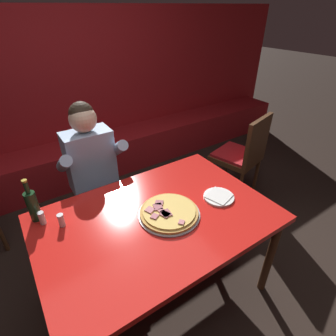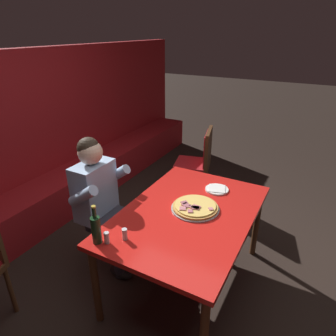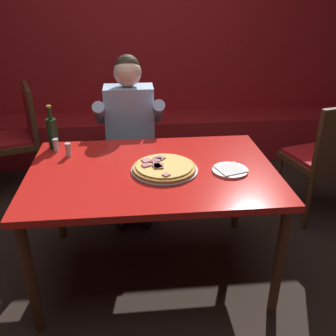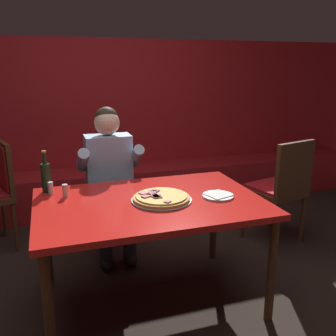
{
  "view_description": "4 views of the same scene",
  "coord_description": "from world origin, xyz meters",
  "px_view_note": "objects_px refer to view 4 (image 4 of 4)",
  "views": [
    {
      "loc": [
        -0.63,
        -1.07,
        1.88
      ],
      "look_at": [
        0.23,
        0.23,
        0.91
      ],
      "focal_mm": 28.0,
      "sensor_mm": 36.0,
      "label": 1
    },
    {
      "loc": [
        -1.85,
        -0.83,
        2.09
      ],
      "look_at": [
        0.22,
        0.31,
        0.98
      ],
      "focal_mm": 32.0,
      "sensor_mm": 36.0,
      "label": 2
    },
    {
      "loc": [
        -0.1,
        -1.99,
        1.73
      ],
      "look_at": [
        0.1,
        0.06,
        0.72
      ],
      "focal_mm": 40.0,
      "sensor_mm": 36.0,
      "label": 3
    },
    {
      "loc": [
        -0.6,
        -2.22,
        1.6
      ],
      "look_at": [
        0.22,
        0.29,
        0.88
      ],
      "focal_mm": 40.0,
      "sensor_mm": 36.0,
      "label": 4
    }
  ],
  "objects_px": {
    "pizza": "(161,198)",
    "shaker_oregano": "(65,191)",
    "diner_seated_blue_shirt": "(111,176)",
    "shaker_red_pepper_flakes": "(51,189)",
    "beer_bottle": "(46,176)",
    "dining_chair_far_left": "(282,184)",
    "main_dining_table": "(150,210)",
    "plate_white_paper": "(218,196)"
  },
  "relations": [
    {
      "from": "shaker_red_pepper_flakes",
      "to": "shaker_oregano",
      "type": "relative_size",
      "value": 1.0
    },
    {
      "from": "shaker_oregano",
      "to": "dining_chair_far_left",
      "type": "bearing_deg",
      "value": 7.63
    },
    {
      "from": "plate_white_paper",
      "to": "shaker_oregano",
      "type": "height_order",
      "value": "shaker_oregano"
    },
    {
      "from": "shaker_red_pepper_flakes",
      "to": "shaker_oregano",
      "type": "distance_m",
      "value": 0.12
    },
    {
      "from": "dining_chair_far_left",
      "to": "pizza",
      "type": "bearing_deg",
      "value": -157.84
    },
    {
      "from": "pizza",
      "to": "plate_white_paper",
      "type": "distance_m",
      "value": 0.39
    },
    {
      "from": "main_dining_table",
      "to": "shaker_red_pepper_flakes",
      "type": "height_order",
      "value": "shaker_red_pepper_flakes"
    },
    {
      "from": "beer_bottle",
      "to": "main_dining_table",
      "type": "bearing_deg",
      "value": -31.72
    },
    {
      "from": "pizza",
      "to": "shaker_red_pepper_flakes",
      "type": "bearing_deg",
      "value": 152.16
    },
    {
      "from": "diner_seated_blue_shirt",
      "to": "dining_chair_far_left",
      "type": "relative_size",
      "value": 1.3
    },
    {
      "from": "shaker_red_pepper_flakes",
      "to": "shaker_oregano",
      "type": "height_order",
      "value": "same"
    },
    {
      "from": "beer_bottle",
      "to": "dining_chair_far_left",
      "type": "bearing_deg",
      "value": 2.96
    },
    {
      "from": "shaker_red_pepper_flakes",
      "to": "dining_chair_far_left",
      "type": "xyz_separation_m",
      "value": [
        1.97,
        0.17,
        -0.21
      ]
    },
    {
      "from": "main_dining_table",
      "to": "pizza",
      "type": "relative_size",
      "value": 3.7
    },
    {
      "from": "shaker_oregano",
      "to": "beer_bottle",
      "type": "bearing_deg",
      "value": 127.81
    },
    {
      "from": "plate_white_paper",
      "to": "diner_seated_blue_shirt",
      "type": "bearing_deg",
      "value": 124.18
    },
    {
      "from": "pizza",
      "to": "dining_chair_far_left",
      "type": "height_order",
      "value": "dining_chair_far_left"
    },
    {
      "from": "pizza",
      "to": "diner_seated_blue_shirt",
      "type": "bearing_deg",
      "value": 103.62
    },
    {
      "from": "beer_bottle",
      "to": "dining_chair_far_left",
      "type": "height_order",
      "value": "beer_bottle"
    },
    {
      "from": "main_dining_table",
      "to": "diner_seated_blue_shirt",
      "type": "bearing_deg",
      "value": 99.26
    },
    {
      "from": "pizza",
      "to": "shaker_oregano",
      "type": "distance_m",
      "value": 0.65
    },
    {
      "from": "dining_chair_far_left",
      "to": "diner_seated_blue_shirt",
      "type": "bearing_deg",
      "value": 169.39
    },
    {
      "from": "shaker_oregano",
      "to": "diner_seated_blue_shirt",
      "type": "bearing_deg",
      "value": 53.47
    },
    {
      "from": "main_dining_table",
      "to": "beer_bottle",
      "type": "distance_m",
      "value": 0.77
    },
    {
      "from": "shaker_red_pepper_flakes",
      "to": "dining_chair_far_left",
      "type": "relative_size",
      "value": 0.09
    },
    {
      "from": "plate_white_paper",
      "to": "shaker_red_pepper_flakes",
      "type": "xyz_separation_m",
      "value": [
        -1.06,
        0.41,
        0.03
      ]
    },
    {
      "from": "shaker_red_pepper_flakes",
      "to": "diner_seated_blue_shirt",
      "type": "xyz_separation_m",
      "value": [
        0.48,
        0.45,
        -0.08
      ]
    },
    {
      "from": "plate_white_paper",
      "to": "shaker_oregano",
      "type": "distance_m",
      "value": 1.02
    },
    {
      "from": "pizza",
      "to": "plate_white_paper",
      "type": "bearing_deg",
      "value": -6.95
    },
    {
      "from": "shaker_oregano",
      "to": "main_dining_table",
      "type": "bearing_deg",
      "value": -25.14
    },
    {
      "from": "main_dining_table",
      "to": "beer_bottle",
      "type": "height_order",
      "value": "beer_bottle"
    },
    {
      "from": "shaker_oregano",
      "to": "diner_seated_blue_shirt",
      "type": "height_order",
      "value": "diner_seated_blue_shirt"
    },
    {
      "from": "pizza",
      "to": "dining_chair_far_left",
      "type": "xyz_separation_m",
      "value": [
        1.29,
        0.53,
        -0.19
      ]
    },
    {
      "from": "shaker_red_pepper_flakes",
      "to": "plate_white_paper",
      "type": "bearing_deg",
      "value": -20.89
    },
    {
      "from": "plate_white_paper",
      "to": "diner_seated_blue_shirt",
      "type": "height_order",
      "value": "diner_seated_blue_shirt"
    },
    {
      "from": "beer_bottle",
      "to": "shaker_oregano",
      "type": "height_order",
      "value": "beer_bottle"
    },
    {
      "from": "pizza",
      "to": "shaker_oregano",
      "type": "relative_size",
      "value": 4.58
    },
    {
      "from": "main_dining_table",
      "to": "pizza",
      "type": "distance_m",
      "value": 0.12
    },
    {
      "from": "main_dining_table",
      "to": "dining_chair_far_left",
      "type": "bearing_deg",
      "value": 20.0
    },
    {
      "from": "pizza",
      "to": "beer_bottle",
      "type": "height_order",
      "value": "beer_bottle"
    },
    {
      "from": "main_dining_table",
      "to": "dining_chair_far_left",
      "type": "xyz_separation_m",
      "value": [
        1.36,
        0.5,
        -0.1
      ]
    },
    {
      "from": "plate_white_paper",
      "to": "main_dining_table",
      "type": "bearing_deg",
      "value": 170.26
    }
  ]
}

